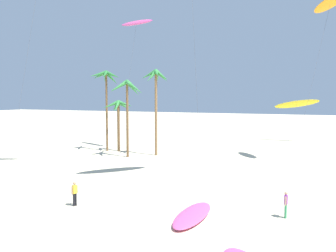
{
  "coord_description": "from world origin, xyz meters",
  "views": [
    {
      "loc": [
        8.27,
        -7.2,
        7.68
      ],
      "look_at": [
        -1.91,
        16.93,
        5.48
      ],
      "focal_mm": 38.28,
      "sensor_mm": 36.0,
      "label": 1
    }
  ],
  "objects_px": {
    "palm_tree_2": "(106,82)",
    "flying_kite_5": "(330,3)",
    "person_foreground_walker": "(286,203)",
    "flying_kite_6": "(297,104)",
    "palm_tree_0": "(119,110)",
    "person_near_left": "(75,193)",
    "palm_tree_1": "(127,91)",
    "grounded_kite_0": "(193,215)",
    "palm_tree_3": "(156,83)",
    "flying_kite_3": "(136,23)"
  },
  "relations": [
    {
      "from": "palm_tree_2",
      "to": "flying_kite_6",
      "type": "xyz_separation_m",
      "value": [
        23.9,
        21.3,
        -3.31
      ]
    },
    {
      "from": "grounded_kite_0",
      "to": "person_foreground_walker",
      "type": "xyz_separation_m",
      "value": [
        5.42,
        2.24,
        0.75
      ]
    },
    {
      "from": "palm_tree_2",
      "to": "grounded_kite_0",
      "type": "relative_size",
      "value": 2.0
    },
    {
      "from": "palm_tree_1",
      "to": "flying_kite_5",
      "type": "relative_size",
      "value": 0.51
    },
    {
      "from": "flying_kite_3",
      "to": "grounded_kite_0",
      "type": "height_order",
      "value": "flying_kite_3"
    },
    {
      "from": "palm_tree_1",
      "to": "flying_kite_3",
      "type": "height_order",
      "value": "flying_kite_3"
    },
    {
      "from": "palm_tree_0",
      "to": "palm_tree_2",
      "type": "height_order",
      "value": "palm_tree_2"
    },
    {
      "from": "palm_tree_0",
      "to": "palm_tree_1",
      "type": "xyz_separation_m",
      "value": [
        3.54,
        -3.84,
        2.55
      ]
    },
    {
      "from": "palm_tree_3",
      "to": "person_near_left",
      "type": "bearing_deg",
      "value": -80.0
    },
    {
      "from": "palm_tree_2",
      "to": "flying_kite_3",
      "type": "xyz_separation_m",
      "value": [
        3.24,
        3.08,
        8.32
      ]
    },
    {
      "from": "palm_tree_3",
      "to": "person_foreground_walker",
      "type": "bearing_deg",
      "value": -46.55
    },
    {
      "from": "palm_tree_3",
      "to": "flying_kite_5",
      "type": "height_order",
      "value": "flying_kite_5"
    },
    {
      "from": "flying_kite_5",
      "to": "person_foreground_walker",
      "type": "height_order",
      "value": "flying_kite_5"
    },
    {
      "from": "palm_tree_3",
      "to": "flying_kite_3",
      "type": "bearing_deg",
      "value": 140.84
    },
    {
      "from": "flying_kite_6",
      "to": "person_foreground_walker",
      "type": "relative_size",
      "value": 6.0
    },
    {
      "from": "palm_tree_0",
      "to": "person_near_left",
      "type": "relative_size",
      "value": 4.16
    },
    {
      "from": "palm_tree_0",
      "to": "grounded_kite_0",
      "type": "height_order",
      "value": "palm_tree_0"
    },
    {
      "from": "flying_kite_5",
      "to": "palm_tree_1",
      "type": "bearing_deg",
      "value": -167.14
    },
    {
      "from": "palm_tree_0",
      "to": "person_near_left",
      "type": "height_order",
      "value": "palm_tree_0"
    },
    {
      "from": "person_near_left",
      "to": "flying_kite_5",
      "type": "bearing_deg",
      "value": 56.23
    },
    {
      "from": "palm_tree_3",
      "to": "person_foreground_walker",
      "type": "distance_m",
      "value": 27.03
    },
    {
      "from": "flying_kite_3",
      "to": "flying_kite_5",
      "type": "distance_m",
      "value": 24.96
    },
    {
      "from": "flying_kite_6",
      "to": "person_foreground_walker",
      "type": "distance_m",
      "value": 41.13
    },
    {
      "from": "grounded_kite_0",
      "to": "person_foreground_walker",
      "type": "distance_m",
      "value": 5.91
    },
    {
      "from": "flying_kite_5",
      "to": "person_near_left",
      "type": "xyz_separation_m",
      "value": [
        -16.35,
        -24.45,
        -17.09
      ]
    },
    {
      "from": "palm_tree_2",
      "to": "flying_kite_6",
      "type": "relative_size",
      "value": 1.1
    },
    {
      "from": "palm_tree_0",
      "to": "palm_tree_2",
      "type": "distance_m",
      "value": 4.32
    },
    {
      "from": "flying_kite_5",
      "to": "palm_tree_2",
      "type": "bearing_deg",
      "value": -176.19
    },
    {
      "from": "palm_tree_0",
      "to": "flying_kite_5",
      "type": "height_order",
      "value": "flying_kite_5"
    },
    {
      "from": "palm_tree_0",
      "to": "grounded_kite_0",
      "type": "relative_size",
      "value": 1.27
    },
    {
      "from": "palm_tree_1",
      "to": "person_foreground_walker",
      "type": "distance_m",
      "value": 26.99
    },
    {
      "from": "flying_kite_6",
      "to": "person_near_left",
      "type": "relative_size",
      "value": 5.96
    },
    {
      "from": "flying_kite_5",
      "to": "palm_tree_0",
      "type": "bearing_deg",
      "value": -176.99
    },
    {
      "from": "palm_tree_3",
      "to": "person_foreground_walker",
      "type": "xyz_separation_m",
      "value": [
        17.67,
        -18.65,
        -8.4
      ]
    },
    {
      "from": "flying_kite_5",
      "to": "grounded_kite_0",
      "type": "distance_m",
      "value": 30.59
    },
    {
      "from": "palm_tree_2",
      "to": "flying_kite_5",
      "type": "xyz_separation_m",
      "value": [
        28.18,
        1.88,
        8.35
      ]
    },
    {
      "from": "grounded_kite_0",
      "to": "palm_tree_3",
      "type": "bearing_deg",
      "value": 120.38
    },
    {
      "from": "person_near_left",
      "to": "palm_tree_1",
      "type": "bearing_deg",
      "value": 108.86
    },
    {
      "from": "flying_kite_5",
      "to": "grounded_kite_0",
      "type": "relative_size",
      "value": 3.39
    },
    {
      "from": "flying_kite_6",
      "to": "person_near_left",
      "type": "distance_m",
      "value": 45.82
    },
    {
      "from": "palm_tree_2",
      "to": "flying_kite_6",
      "type": "height_order",
      "value": "palm_tree_2"
    },
    {
      "from": "flying_kite_3",
      "to": "flying_kite_6",
      "type": "distance_m",
      "value": 29.89
    },
    {
      "from": "palm_tree_1",
      "to": "flying_kite_5",
      "type": "bearing_deg",
      "value": 12.86
    },
    {
      "from": "palm_tree_0",
      "to": "person_foreground_walker",
      "type": "distance_m",
      "value": 31.51
    },
    {
      "from": "palm_tree_2",
      "to": "person_near_left",
      "type": "bearing_deg",
      "value": -62.35
    },
    {
      "from": "palm_tree_1",
      "to": "flying_kite_5",
      "type": "height_order",
      "value": "flying_kite_5"
    },
    {
      "from": "palm_tree_0",
      "to": "grounded_kite_0",
      "type": "bearing_deg",
      "value": -50.13
    },
    {
      "from": "person_foreground_walker",
      "to": "palm_tree_1",
      "type": "bearing_deg",
      "value": 141.75
    },
    {
      "from": "person_foreground_walker",
      "to": "flying_kite_6",
      "type": "bearing_deg",
      "value": 92.47
    },
    {
      "from": "palm_tree_2",
      "to": "person_foreground_walker",
      "type": "distance_m",
      "value": 33.35
    }
  ]
}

